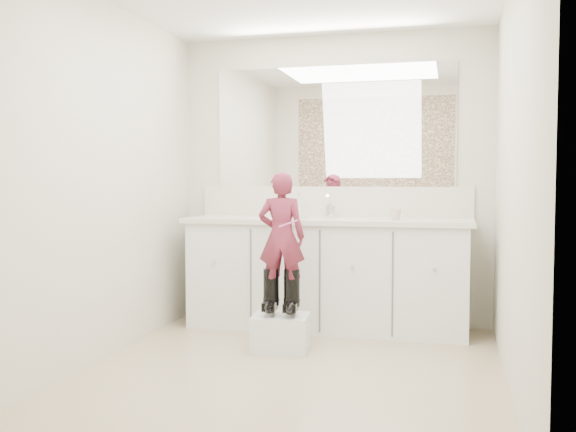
# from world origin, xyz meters

# --- Properties ---
(floor) EXTENTS (3.00, 3.00, 0.00)m
(floor) POSITION_xyz_m (0.00, 0.00, 0.00)
(floor) COLOR #928360
(floor) RESTS_ON ground
(wall_back) EXTENTS (2.60, 0.00, 2.60)m
(wall_back) POSITION_xyz_m (0.00, 1.50, 1.20)
(wall_back) COLOR beige
(wall_back) RESTS_ON floor
(wall_front) EXTENTS (2.60, 0.00, 2.60)m
(wall_front) POSITION_xyz_m (0.00, -1.50, 1.20)
(wall_front) COLOR beige
(wall_front) RESTS_ON floor
(wall_left) EXTENTS (0.00, 3.00, 3.00)m
(wall_left) POSITION_xyz_m (-1.30, 0.00, 1.20)
(wall_left) COLOR beige
(wall_left) RESTS_ON floor
(wall_right) EXTENTS (0.00, 3.00, 3.00)m
(wall_right) POSITION_xyz_m (1.30, 0.00, 1.20)
(wall_right) COLOR beige
(wall_right) RESTS_ON floor
(vanity_cabinet) EXTENTS (2.20, 0.55, 0.85)m
(vanity_cabinet) POSITION_xyz_m (0.00, 1.23, 0.42)
(vanity_cabinet) COLOR silver
(vanity_cabinet) RESTS_ON floor
(countertop) EXTENTS (2.28, 0.58, 0.04)m
(countertop) POSITION_xyz_m (0.00, 1.21, 0.87)
(countertop) COLOR beige
(countertop) RESTS_ON vanity_cabinet
(backsplash) EXTENTS (2.28, 0.03, 0.25)m
(backsplash) POSITION_xyz_m (0.00, 1.49, 1.02)
(backsplash) COLOR beige
(backsplash) RESTS_ON countertop
(mirror) EXTENTS (2.00, 0.02, 1.00)m
(mirror) POSITION_xyz_m (0.00, 1.49, 1.64)
(mirror) COLOR white
(mirror) RESTS_ON wall_back
(dot_panel) EXTENTS (2.00, 0.01, 1.20)m
(dot_panel) POSITION_xyz_m (0.00, -1.49, 1.65)
(dot_panel) COLOR #472819
(dot_panel) RESTS_ON wall_front
(faucet) EXTENTS (0.08, 0.08, 0.10)m
(faucet) POSITION_xyz_m (0.00, 1.38, 0.94)
(faucet) COLOR silver
(faucet) RESTS_ON countertop
(cup) EXTENTS (0.10, 0.10, 0.09)m
(cup) POSITION_xyz_m (0.55, 1.16, 0.93)
(cup) COLOR beige
(cup) RESTS_ON countertop
(soap_bottle) EXTENTS (0.12, 0.12, 0.21)m
(soap_bottle) POSITION_xyz_m (-0.21, 1.17, 0.99)
(soap_bottle) COLOR beige
(soap_bottle) RESTS_ON countertop
(step_stool) EXTENTS (0.42, 0.36, 0.25)m
(step_stool) POSITION_xyz_m (-0.19, 0.50, 0.12)
(step_stool) COLOR silver
(step_stool) RESTS_ON floor
(boot_left) EXTENTS (0.14, 0.23, 0.32)m
(boot_left) POSITION_xyz_m (-0.26, 0.52, 0.41)
(boot_left) COLOR black
(boot_left) RESTS_ON step_stool
(boot_right) EXTENTS (0.14, 0.23, 0.32)m
(boot_right) POSITION_xyz_m (-0.11, 0.52, 0.41)
(boot_right) COLOR black
(boot_right) RESTS_ON step_stool
(toddler) EXTENTS (0.35, 0.25, 0.90)m
(toddler) POSITION_xyz_m (-0.19, 0.52, 0.80)
(toddler) COLOR #B1365B
(toddler) RESTS_ON step_stool
(toothbrush) EXTENTS (0.14, 0.03, 0.06)m
(toothbrush) POSITION_xyz_m (-0.12, 0.44, 0.90)
(toothbrush) COLOR #DC55A5
(toothbrush) RESTS_ON toddler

